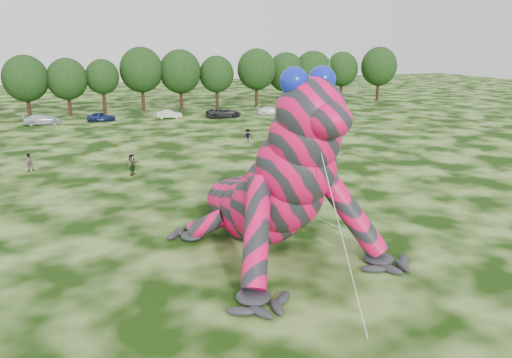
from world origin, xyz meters
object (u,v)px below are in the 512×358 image
object	(u,v)px
tree_12	(217,82)
tree_13	(257,78)
tree_16	(342,77)
spectator_5	(132,165)
spectator_2	(248,136)
spectator_1	(29,162)
tree_8	(68,87)
car_5	(169,114)
inflatable_gecko	(253,154)
tree_9	(103,87)
car_7	(271,111)
car_3	(42,119)
tree_7	(26,87)
car_6	(224,113)
tree_10	(142,79)
tree_17	(379,74)
tree_15	(313,77)
car_4	(101,117)
tree_14	(286,78)
tree_11	(181,80)

from	to	relation	value
tree_12	tree_13	bearing A→B (deg)	-4.92
tree_16	spectator_5	world-z (taller)	tree_16
spectator_2	spectator_1	distance (m)	23.79
tree_8	spectator_1	distance (m)	35.36
car_5	inflatable_gecko	bearing A→B (deg)	-176.38
tree_12	tree_13	size ratio (longest dim) A/B	0.89
tree_9	car_7	distance (m)	27.11
tree_8	car_3	size ratio (longest dim) A/B	1.78
inflatable_gecko	spectator_2	xyz separation A→B (m)	(9.26, 27.45, -4.47)
inflatable_gecko	tree_16	distance (m)	71.37
tree_16	tree_12	bearing A→B (deg)	-176.33
tree_7	tree_8	distance (m)	5.87
tree_9	car_6	world-z (taller)	tree_9
tree_7	car_6	size ratio (longest dim) A/B	1.75
tree_10	tree_17	bearing A→B (deg)	-2.46
tree_13	tree_16	distance (m)	18.46
tree_15	car_4	bearing A→B (deg)	-167.87
inflatable_gecko	car_7	bearing A→B (deg)	55.50
tree_8	car_7	world-z (taller)	tree_8
tree_12	tree_14	size ratio (longest dim) A/B	0.95
car_4	car_7	size ratio (longest dim) A/B	0.90
tree_13	tree_15	size ratio (longest dim) A/B	1.05
tree_9	spectator_2	xyz separation A→B (m)	(13.99, -29.87, -3.55)
tree_15	inflatable_gecko	bearing A→B (deg)	-119.50
spectator_5	spectator_1	xyz separation A→B (m)	(-8.74, 4.63, -0.12)
tree_10	tree_15	distance (m)	31.09
inflatable_gecko	tree_10	bearing A→B (deg)	77.05
tree_11	spectator_1	world-z (taller)	tree_11
tree_16	car_4	xyz separation A→B (m)	(-45.48, -9.87, -4.00)
tree_16	car_3	size ratio (longest dim) A/B	1.87
tree_10	car_5	world-z (taller)	tree_10
car_4	tree_13	bearing A→B (deg)	-73.06
tree_7	spectator_2	bearing A→B (deg)	-49.39
tree_12	tree_15	bearing A→B (deg)	0.10
inflatable_gecko	tree_7	bearing A→B (deg)	94.24
spectator_2	tree_14	bearing A→B (deg)	77.83
tree_10	tree_13	xyz separation A→B (m)	(19.73, -1.45, -0.19)
tree_10	tree_14	size ratio (longest dim) A/B	1.12
tree_8	tree_17	xyz separation A→B (m)	(56.17, -0.32, 0.68)
tree_14	spectator_1	world-z (taller)	tree_14
tree_16	spectator_2	distance (m)	44.23
tree_12	tree_13	distance (m)	7.17
car_7	car_3	bearing A→B (deg)	97.03
tree_17	spectator_5	world-z (taller)	tree_17
tree_9	car_5	distance (m)	12.68
tree_8	spectator_5	distance (m)	40.04
car_7	spectator_2	xyz separation A→B (m)	(-10.78, -19.50, 0.14)
tree_10	car_7	bearing A→B (deg)	-32.18
car_3	car_4	distance (m)	8.00
inflatable_gecko	tree_15	size ratio (longest dim) A/B	2.19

